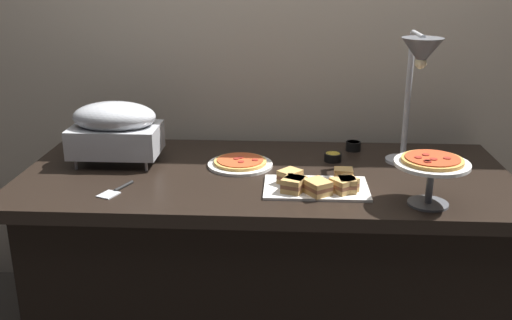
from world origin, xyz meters
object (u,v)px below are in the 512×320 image
at_px(heat_lamp, 418,67).
at_px(pizza_plate_front, 240,163).
at_px(chafing_dish, 115,129).
at_px(sandwich_platter, 317,184).
at_px(pizza_plate_center, 432,167).
at_px(sauce_cup_near, 353,146).
at_px(serving_spatula, 116,190).
at_px(sauce_cup_far, 333,157).

distance_m(heat_lamp, pizza_plate_front, 0.78).
distance_m(chafing_dish, sandwich_platter, 0.85).
xyz_separation_m(pizza_plate_center, sauce_cup_near, (-0.19, 0.59, -0.11)).
relative_size(chafing_dish, heat_lamp, 0.66).
relative_size(pizza_plate_front, serving_spatula, 1.54).
bearing_deg(pizza_plate_center, sauce_cup_near, 107.98).
bearing_deg(sauce_cup_far, heat_lamp, -24.22).
relative_size(chafing_dish, pizza_plate_front, 1.34).
relative_size(sandwich_platter, sauce_cup_near, 5.80).
bearing_deg(sauce_cup_near, pizza_plate_front, -153.85).
xyz_separation_m(pizza_plate_front, sauce_cup_far, (0.38, 0.08, 0.01)).
height_order(pizza_plate_center, sauce_cup_far, pizza_plate_center).
relative_size(chafing_dish, serving_spatula, 2.07).
bearing_deg(pizza_plate_center, sauce_cup_far, 123.30).
bearing_deg(heat_lamp, pizza_plate_front, 176.18).
distance_m(chafing_dish, pizza_plate_front, 0.52).
height_order(sandwich_platter, sauce_cup_near, sandwich_platter).
xyz_separation_m(chafing_dish, sauce_cup_near, (0.98, 0.21, -0.12)).
bearing_deg(chafing_dish, heat_lamp, -3.06).
bearing_deg(serving_spatula, pizza_plate_center, -3.17).
relative_size(chafing_dish, pizza_plate_center, 1.41).
height_order(sauce_cup_near, sauce_cup_far, sauce_cup_near).
height_order(pizza_plate_front, sauce_cup_far, sauce_cup_far).
bearing_deg(chafing_dish, pizza_plate_center, -17.75).
height_order(sandwich_platter, sauce_cup_far, sandwich_platter).
bearing_deg(heat_lamp, sauce_cup_near, 124.09).
bearing_deg(pizza_plate_front, chafing_dish, 177.95).
bearing_deg(sandwich_platter, chafing_dish, 161.31).
height_order(pizza_plate_front, pizza_plate_center, pizza_plate_center).
bearing_deg(sandwich_platter, heat_lamp, 29.81).
xyz_separation_m(chafing_dish, pizza_plate_center, (1.17, -0.37, -0.01)).
bearing_deg(sauce_cup_far, chafing_dish, -175.69).
distance_m(heat_lamp, serving_spatula, 1.19).
distance_m(pizza_plate_front, sauce_cup_near, 0.53).
xyz_separation_m(sandwich_platter, sauce_cup_near, (0.18, 0.49, -0.00)).
xyz_separation_m(chafing_dish, sandwich_platter, (0.80, -0.27, -0.12)).
relative_size(sandwich_platter, sauce_cup_far, 5.24).
xyz_separation_m(chafing_dish, sauce_cup_far, (0.88, 0.07, -0.13)).
relative_size(chafing_dish, sauce_cup_far, 4.91).
bearing_deg(pizza_plate_front, pizza_plate_center, -28.19).
relative_size(pizza_plate_center, sauce_cup_near, 3.84).
distance_m(chafing_dish, sauce_cup_far, 0.89).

